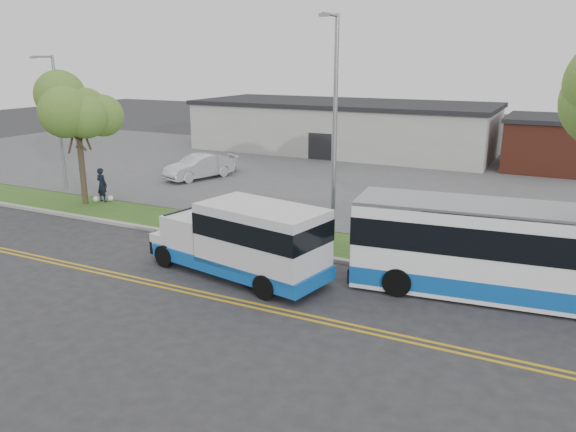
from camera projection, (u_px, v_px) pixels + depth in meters
The scene contains 18 objects.
ground at pixel (240, 255), 23.33m from camera, with size 140.00×140.00×0.00m, color #28282B.
lane_line_north at pixel (183, 288), 20.02m from camera, with size 70.00×0.12×0.01m, color gold.
lane_line_south at pixel (178, 291), 19.76m from camera, with size 70.00×0.12×0.01m, color gold.
curb at pixel (253, 246), 24.25m from camera, with size 80.00×0.30×0.15m, color #9E9B93.
verge at pixel (273, 235), 25.81m from camera, with size 80.00×3.30×0.10m, color #29531B.
parking_lot at pixel (371, 179), 37.93m from camera, with size 80.00×25.00×0.10m, color #4C4C4F.
commercial_building at pixel (343, 127), 48.54m from camera, with size 25.40×10.40×4.35m.
brick_wing at pixel (551, 143), 40.60m from camera, with size 6.30×7.30×3.90m.
tree_west at pixel (77, 112), 29.89m from camera, with size 4.40×4.40×6.91m.
streetlight_near at pixel (334, 126), 22.96m from camera, with size 0.35×1.53×9.50m.
streetlight_far at pixel (58, 117), 33.70m from camera, with size 0.35×1.53×8.00m.
shuttle_bus at pixel (247, 238), 20.59m from camera, with size 7.73×3.69×2.86m.
transit_bus at pixel (526, 254), 18.70m from camera, with size 11.75×3.88×3.20m.
pedestrian at pixel (102, 185), 31.45m from camera, with size 0.70×0.46×1.92m, color black.
parked_car_a at pixel (199, 167), 37.55m from camera, with size 1.70×4.88×1.61m, color silver.
parked_car_b at pixel (208, 164), 39.41m from camera, with size 1.70×4.18×1.21m, color white.
grocery_bag_left at pixel (96, 199), 31.58m from camera, with size 0.32×0.32×0.32m, color white.
grocery_bag_right at pixel (110, 198), 31.75m from camera, with size 0.32×0.32×0.32m, color white.
Camera 1 is at (11.70, -18.75, 7.90)m, focal length 35.00 mm.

